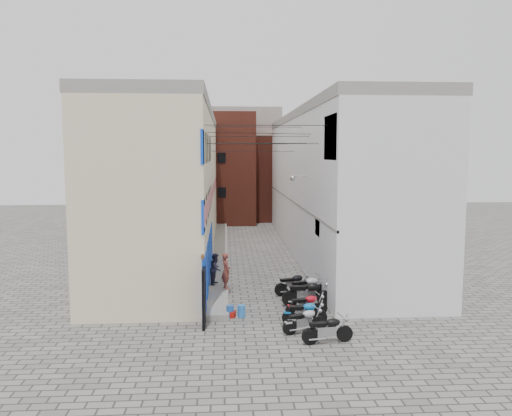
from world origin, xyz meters
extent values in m
plane|color=#5D5A57|center=(0.00, 0.00, 0.00)|extent=(90.00, 90.00, 0.00)
cube|color=gray|center=(-2.05, 13.00, 0.12)|extent=(0.90, 26.00, 0.25)
cube|color=beige|center=(-5.00, 13.00, 4.25)|extent=(5.00, 26.00, 8.50)
cube|color=#C87073|center=(-2.54, 13.00, 4.00)|extent=(0.10, 26.00, 0.80)
cube|color=blue|center=(-2.53, 4.90, 1.30)|extent=(0.12, 10.20, 2.40)
cube|color=blue|center=(-2.55, 4.90, 5.30)|extent=(0.10, 10.20, 4.00)
cube|color=gray|center=(-5.00, 13.00, 8.75)|extent=(5.10, 26.00, 0.50)
cube|color=black|center=(-2.52, -0.40, 1.10)|extent=(0.10, 1.20, 2.20)
cube|color=silver|center=(5.00, 13.00, 4.25)|extent=(5.00, 26.00, 8.50)
cube|color=blue|center=(2.55, 1.50, 7.00)|extent=(0.10, 2.40, 1.80)
cube|color=white|center=(2.56, 4.00, 3.00)|extent=(0.08, 1.00, 0.70)
cylinder|color=#B2B2B7|center=(2.15, 7.00, 5.20)|extent=(0.80, 0.06, 0.06)
sphere|color=#B2B2B7|center=(1.75, 7.00, 5.10)|extent=(0.28, 0.28, 0.28)
cube|color=gray|center=(5.00, 13.00, 8.75)|extent=(5.10, 26.00, 0.50)
cube|color=gray|center=(2.54, 13.00, 3.40)|extent=(0.10, 26.00, 0.12)
cube|color=maroon|center=(-2.00, 28.00, 5.00)|extent=(6.00, 6.00, 10.00)
cube|color=maroon|center=(3.00, 30.00, 4.00)|extent=(5.00, 6.00, 8.00)
cube|color=gray|center=(0.00, 34.00, 5.50)|extent=(8.00, 5.00, 11.00)
cube|color=black|center=(0.00, 25.20, 1.20)|extent=(2.00, 0.30, 2.40)
cylinder|color=black|center=(0.00, 2.00, 7.50)|extent=(5.20, 0.02, 0.02)
cylinder|color=black|center=(0.00, 4.00, 6.80)|extent=(5.20, 0.02, 0.02)
cylinder|color=black|center=(0.00, 6.50, 7.20)|extent=(5.20, 0.02, 0.02)
cylinder|color=black|center=(0.00, 9.00, 7.80)|extent=(5.20, 0.02, 0.02)
cylinder|color=black|center=(0.00, 12.00, 6.50)|extent=(5.20, 0.02, 0.02)
cylinder|color=black|center=(0.00, 15.00, 7.00)|extent=(5.20, 0.02, 0.02)
cylinder|color=black|center=(0.00, 5.00, 7.30)|extent=(5.65, 2.07, 0.02)
cylinder|color=black|center=(0.00, 8.00, 6.90)|extent=(5.80, 1.58, 0.02)
imported|color=brown|center=(-1.70, 3.80, 1.07)|extent=(0.56, 0.69, 1.64)
imported|color=#2C2C43|center=(-2.18, 4.61, 0.98)|extent=(0.74, 0.84, 1.45)
cylinder|color=blue|center=(-1.11, 0.50, 0.23)|extent=(0.37, 0.37, 0.47)
cylinder|color=#2253AA|center=(-1.55, 0.50, 0.23)|extent=(0.36, 0.36, 0.47)
cube|color=#B8150D|center=(-1.55, 0.50, 0.12)|extent=(0.46, 0.40, 0.24)
camera|label=1|loc=(-1.71, -18.41, 6.35)|focal=35.00mm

